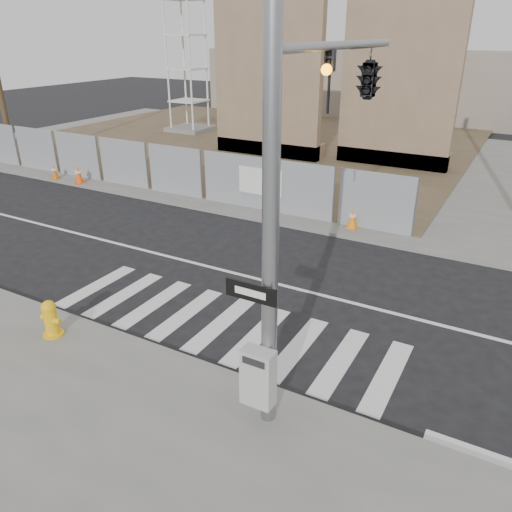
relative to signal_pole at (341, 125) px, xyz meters
The scene contains 11 objects.
ground 5.77m from the signal_pole, 140.66° to the left, with size 100.00×100.00×0.00m, color black.
sidewalk_far 16.91m from the signal_pole, 98.84° to the left, with size 50.00×20.00×0.12m, color slate.
signal_pole is the anchor object (origin of this frame).
chain_link_fence 14.80m from the signal_pole, 150.58° to the left, with size 24.60×0.04×2.00m, color gray.
concrete_wall_left 17.92m from the signal_pole, 122.11° to the left, with size 6.00×1.30×8.00m.
concrete_wall_right 16.46m from the signal_pole, 100.52° to the left, with size 5.50×1.30×8.00m.
fire_hydrant 7.42m from the signal_pole, 152.73° to the right, with size 0.58×0.58×0.86m.
traffic_cone_a 17.59m from the signal_pole, 158.44° to the left, with size 0.35×0.35×0.66m.
traffic_cone_b 16.19m from the signal_pole, 156.35° to the left, with size 0.51×0.51×0.80m.
traffic_cone_c 12.14m from the signal_pole, 139.27° to the left, with size 0.43×0.43×0.68m.
traffic_cone_d 8.29m from the signal_pole, 104.68° to the left, with size 0.39×0.39×0.71m.
Camera 1 is at (5.65, -10.90, 6.34)m, focal length 35.00 mm.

